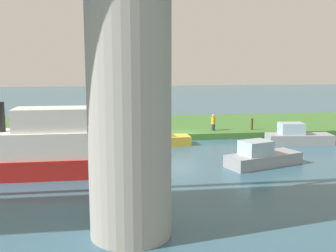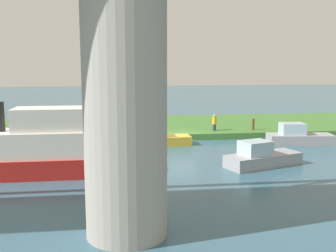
% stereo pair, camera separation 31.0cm
% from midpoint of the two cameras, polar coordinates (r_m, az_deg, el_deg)
% --- Properties ---
extents(ground_plane, '(160.00, 160.00, 0.00)m').
position_cam_midpoint_polar(ground_plane, '(32.07, 1.46, -2.10)').
color(ground_plane, '#386075').
extents(grassy_bank, '(80.00, 12.00, 0.50)m').
position_cam_midpoint_polar(grassy_bank, '(37.86, -0.05, -0.01)').
color(grassy_bank, '#427533').
rests_on(grassy_bank, ground).
extents(bridge_pylon, '(2.91, 2.91, 10.55)m').
position_cam_midpoint_polar(bridge_pylon, '(13.83, -6.21, 5.38)').
color(bridge_pylon, '#9E998E').
rests_on(bridge_pylon, ground).
extents(person_on_bank, '(0.38, 0.38, 1.39)m').
position_cam_midpoint_polar(person_on_bank, '(33.98, 6.21, 0.53)').
color(person_on_bank, '#2D334C').
rests_on(person_on_bank, grassy_bank).
extents(mooring_post, '(0.20, 0.20, 0.98)m').
position_cam_midpoint_polar(mooring_post, '(34.89, 11.61, 0.27)').
color(mooring_post, brown).
rests_on(mooring_post, grassy_bank).
extents(motorboat_red, '(8.02, 2.70, 4.09)m').
position_cam_midpoint_polar(motorboat_red, '(23.09, -18.28, -3.04)').
color(motorboat_red, red).
rests_on(motorboat_red, ground).
extents(motorboat_white, '(5.04, 3.18, 1.58)m').
position_cam_midpoint_polar(motorboat_white, '(24.75, 12.83, -4.28)').
color(motorboat_white, '#99999E').
rests_on(motorboat_white, ground).
extents(pontoon_yellow, '(4.32, 2.52, 1.36)m').
position_cam_midpoint_polar(pontoon_yellow, '(30.07, -14.82, -2.19)').
color(pontoon_yellow, '#1E232D').
rests_on(pontoon_yellow, ground).
extents(skiff_small, '(4.52, 1.87, 1.47)m').
position_cam_midpoint_polar(skiff_small, '(30.16, -1.63, -1.78)').
color(skiff_small, gold).
rests_on(skiff_small, ground).
extents(houseboat_blue, '(5.05, 2.26, 1.63)m').
position_cam_midpoint_polar(houseboat_blue, '(32.22, 17.65, -1.41)').
color(houseboat_blue, '#99999E').
rests_on(houseboat_blue, ground).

